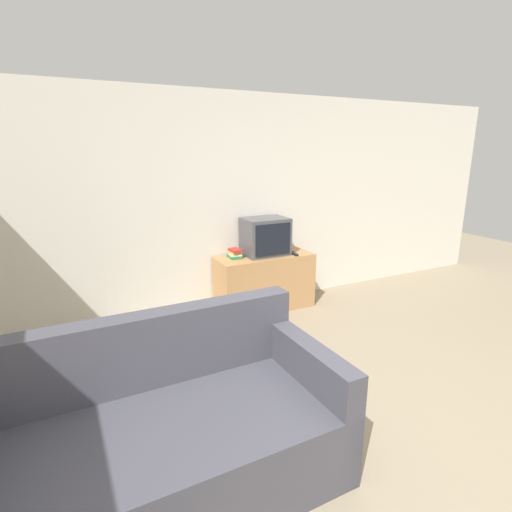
# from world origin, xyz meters

# --- Properties ---
(ground_plane) EXTENTS (14.00, 14.00, 0.00)m
(ground_plane) POSITION_xyz_m (0.00, 0.00, 0.00)
(ground_plane) COLOR gray
(wall_back) EXTENTS (9.00, 0.06, 2.60)m
(wall_back) POSITION_xyz_m (0.00, 3.03, 1.30)
(wall_back) COLOR silver
(wall_back) RESTS_ON ground_plane
(tv_stand) EXTENTS (1.21, 0.47, 0.69)m
(tv_stand) POSITION_xyz_m (0.51, 2.75, 0.34)
(tv_stand) COLOR tan
(tv_stand) RESTS_ON ground_plane
(television) EXTENTS (0.54, 0.40, 0.46)m
(television) POSITION_xyz_m (0.54, 2.78, 0.92)
(television) COLOR #4C4C51
(television) RESTS_ON tv_stand
(couch) EXTENTS (2.06, 1.01, 0.96)m
(couch) POSITION_xyz_m (-1.31, 0.55, 0.32)
(couch) COLOR #474751
(couch) RESTS_ON ground_plane
(book_stack) EXTENTS (0.16, 0.19, 0.11)m
(book_stack) POSITION_xyz_m (0.14, 2.81, 0.74)
(book_stack) COLOR #2D753D
(book_stack) RESTS_ON tv_stand
(remote_on_stand) EXTENTS (0.07, 0.18, 0.02)m
(remote_on_stand) POSITION_xyz_m (0.86, 2.62, 0.70)
(remote_on_stand) COLOR black
(remote_on_stand) RESTS_ON tv_stand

